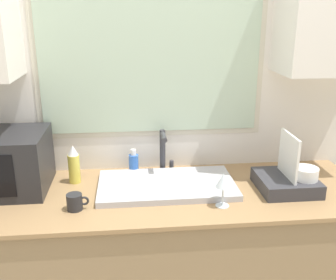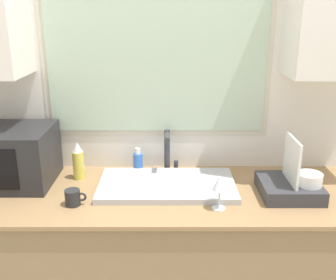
# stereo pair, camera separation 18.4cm
# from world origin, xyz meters

# --- Properties ---
(countertop) EXTENTS (2.13, 0.68, 0.94)m
(countertop) POSITION_xyz_m (0.00, 0.33, 0.47)
(countertop) COLOR #8C7251
(countertop) RESTS_ON ground_plane
(wall_back) EXTENTS (6.00, 0.38, 2.60)m
(wall_back) POSITION_xyz_m (0.00, 0.65, 1.39)
(wall_back) COLOR silver
(wall_back) RESTS_ON ground_plane
(sink_basin) EXTENTS (0.69, 0.38, 0.03)m
(sink_basin) POSITION_xyz_m (0.05, 0.36, 0.95)
(sink_basin) COLOR #B2B2B7
(sink_basin) RESTS_ON countertop
(faucet) EXTENTS (0.08, 0.15, 0.24)m
(faucet) POSITION_xyz_m (0.06, 0.57, 1.08)
(faucet) COLOR #333338
(faucet) RESTS_ON countertop
(microwave) EXTENTS (0.44, 0.37, 0.29)m
(microwave) POSITION_xyz_m (-0.76, 0.43, 1.08)
(microwave) COLOR #232326
(microwave) RESTS_ON countertop
(dish_rack) EXTENTS (0.28, 0.28, 0.29)m
(dish_rack) POSITION_xyz_m (0.66, 0.28, 0.99)
(dish_rack) COLOR #333338
(dish_rack) RESTS_ON countertop
(spray_bottle) EXTENTS (0.06, 0.06, 0.20)m
(spray_bottle) POSITION_xyz_m (-0.42, 0.48, 1.04)
(spray_bottle) COLOR #D8CC4C
(spray_bottle) RESTS_ON countertop
(soap_bottle) EXTENTS (0.05, 0.05, 0.14)m
(soap_bottle) POSITION_xyz_m (-0.11, 0.57, 1.00)
(soap_bottle) COLOR blue
(soap_bottle) RESTS_ON countertop
(mug_near_sink) EXTENTS (0.10, 0.07, 0.08)m
(mug_near_sink) POSITION_xyz_m (-0.38, 0.18, 0.98)
(mug_near_sink) COLOR #262628
(mug_near_sink) RESTS_ON countertop
(wine_glass) EXTENTS (0.07, 0.07, 0.16)m
(wine_glass) POSITION_xyz_m (0.29, 0.14, 1.06)
(wine_glass) COLOR silver
(wine_glass) RESTS_ON countertop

